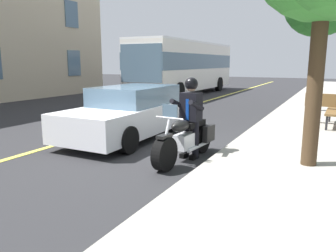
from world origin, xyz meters
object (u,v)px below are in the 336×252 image
at_px(car_silver, 132,112).
at_px(bench_sidewalk, 336,108).
at_px(bus_near, 186,65).
at_px(rider_main, 191,111).
at_px(street_tree_curbside, 321,4).
at_px(motorcycle_main, 186,139).

height_order(car_silver, bench_sidewalk, car_silver).
xyz_separation_m(bus_near, bench_sidewalk, (8.63, 8.83, -1.16)).
height_order(rider_main, bench_sidewalk, rider_main).
height_order(bus_near, bench_sidewalk, bus_near).
distance_m(bench_sidewalk, street_tree_curbside, 4.64).
bearing_deg(car_silver, motorcycle_main, 58.90).
bearing_deg(car_silver, rider_main, 62.73).
xyz_separation_m(rider_main, car_silver, (-1.16, -2.24, -0.35)).
bearing_deg(car_silver, bench_sidewalk, 124.85).
distance_m(motorcycle_main, rider_main, 0.61).
distance_m(bus_near, street_tree_curbside, 10.06).
relative_size(rider_main, car_silver, 0.38).
bearing_deg(rider_main, motorcycle_main, -4.12).
xyz_separation_m(rider_main, bench_sidewalk, (-4.64, 2.77, -0.32)).
xyz_separation_m(motorcycle_main, car_silver, (-1.34, -2.23, 0.24)).
relative_size(motorcycle_main, car_silver, 0.48).
distance_m(rider_main, car_silver, 2.55).
height_order(motorcycle_main, bench_sidewalk, motorcycle_main).
distance_m(rider_main, street_tree_curbside, 8.46).
bearing_deg(bench_sidewalk, rider_main, -30.80).
xyz_separation_m(car_silver, street_tree_curbside, (-6.46, 4.17, 3.49)).
bearing_deg(motorcycle_main, rider_main, 175.88).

